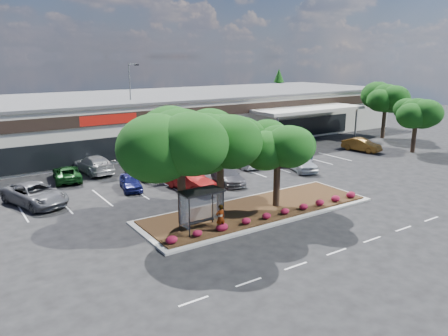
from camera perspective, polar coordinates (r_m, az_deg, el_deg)
ground at (r=30.88m, az=11.98°, el=-6.97°), size 160.00×160.00×0.00m
retail_store at (r=58.27m, az=-12.32°, el=6.21°), size 80.40×25.20×6.25m
landscape_island at (r=32.35m, az=4.42°, el=-5.46°), size 18.00×6.00×0.26m
lane_markings at (r=38.35m, az=0.71°, el=-2.41°), size 33.12×20.06×0.01m
shrub_row at (r=30.69m, az=6.85°, el=-5.86°), size 17.00×0.80×0.50m
bus_shelter at (r=27.88m, az=-3.13°, el=-3.98°), size 2.75×1.55×2.59m
island_tree_west at (r=28.42m, az=-5.64°, el=0.32°), size 7.20×7.20×7.89m
island_tree_mid at (r=30.80m, az=-0.50°, el=0.94°), size 6.60×6.60×7.32m
island_tree_east at (r=32.07m, az=6.98°, el=0.62°), size 5.80×5.80×6.50m
tree_east_near at (r=56.13m, az=23.70°, el=5.14°), size 5.60×5.60×6.51m
tree_east_far at (r=64.64m, az=20.25°, el=7.02°), size 6.40×6.40×7.62m
conifer_north_east at (r=84.47m, az=7.12°, el=9.77°), size 3.96×3.96×9.00m
person_waiting at (r=27.88m, az=-0.48°, el=-6.51°), size 0.66×0.45×1.75m
light_pole at (r=51.93m, az=-11.90°, el=6.91°), size 1.43×0.69×10.39m
car_0 at (r=36.48m, az=-23.47°, el=-3.15°), size 4.67×6.63×1.68m
car_1 at (r=38.16m, az=-12.11°, el=-1.79°), size 2.41×4.18×1.34m
car_2 at (r=37.24m, az=-4.49°, el=-1.64°), size 2.81×5.32×1.67m
car_3 at (r=39.16m, az=0.49°, el=-0.99°), size 2.94×5.15×1.41m
car_4 at (r=44.96m, az=2.33°, el=1.09°), size 1.79×4.68×1.52m
car_5 at (r=46.94m, az=6.57°, el=1.55°), size 3.24×4.72×1.49m
car_6 at (r=44.22m, az=9.95°, el=0.78°), size 3.52×5.41×1.71m
car_7 at (r=49.59m, az=9.19°, el=2.19°), size 1.91×4.59×1.56m
car_8 at (r=55.05m, az=17.52°, el=2.89°), size 2.47×4.89×1.54m
car_9 at (r=42.46m, az=-19.83°, el=-0.68°), size 3.01×5.20×1.36m
car_10 at (r=44.50m, az=-16.66°, el=0.47°), size 2.94×6.08×1.71m
car_11 at (r=42.16m, az=-10.13°, el=0.00°), size 3.06×5.68×1.56m
car_12 at (r=44.52m, az=-5.05°, el=1.01°), size 2.33×5.27×1.68m
car_13 at (r=46.08m, az=-4.14°, el=1.40°), size 3.20×4.96×1.54m
car_14 at (r=50.10m, az=6.07°, el=2.30°), size 3.56×5.32×1.36m
car_16 at (r=53.27m, az=7.39°, el=2.97°), size 2.24×4.75×1.34m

